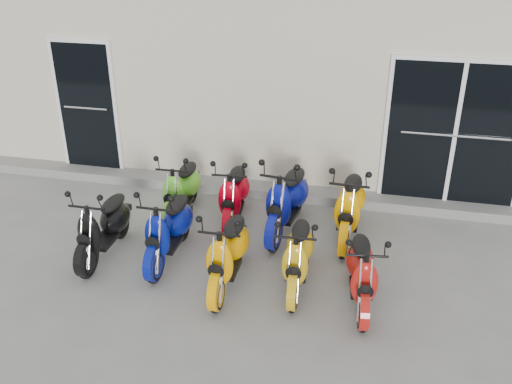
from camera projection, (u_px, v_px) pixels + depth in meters
ground at (246, 264)px, 7.40m from camera, size 80.00×80.00×0.00m
building at (307, 52)px, 11.22m from camera, size 14.00×6.00×3.20m
front_step at (275, 191)px, 9.12m from camera, size 14.00×0.40×0.15m
door_left at (87, 103)px, 9.35m from camera, size 1.07×0.08×2.22m
door_right at (455, 131)px, 8.22m from camera, size 2.02×0.08×2.22m
scooter_front_black at (102, 219)px, 7.34m from camera, size 0.55×1.49×1.10m
scooter_front_blue at (168, 221)px, 7.26m from camera, size 0.57×1.54×1.13m
scooter_front_orange_a at (228, 244)px, 6.75m from camera, size 0.58×1.54×1.13m
scooter_front_orange_b at (298, 248)px, 6.75m from camera, size 0.60×1.47×1.07m
scooter_front_red at (363, 264)px, 6.45m from camera, size 0.68×1.47×1.05m
scooter_back_green at (181, 182)px, 8.30m from camera, size 0.59×1.52×1.11m
scooter_back_red at (234, 187)px, 8.14m from camera, size 0.69×1.56×1.12m
scooter_back_blue at (287, 192)px, 7.89m from camera, size 0.80×1.74×1.24m
scooter_back_yellow at (350, 198)px, 7.75m from camera, size 0.64×1.64×1.20m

